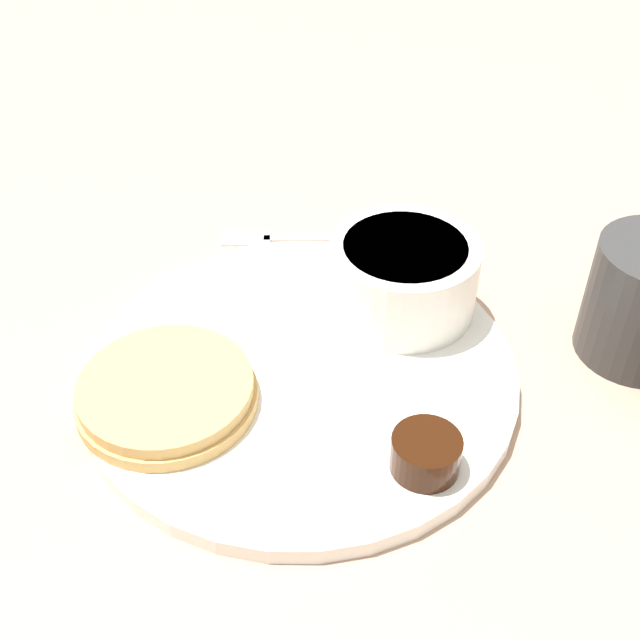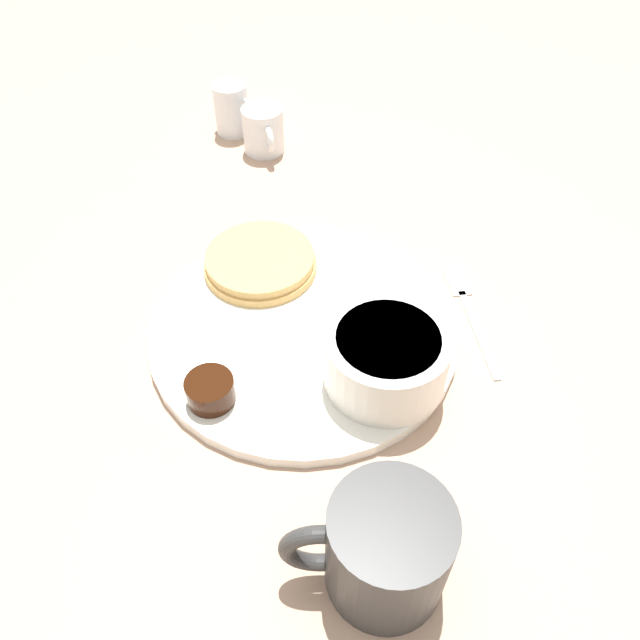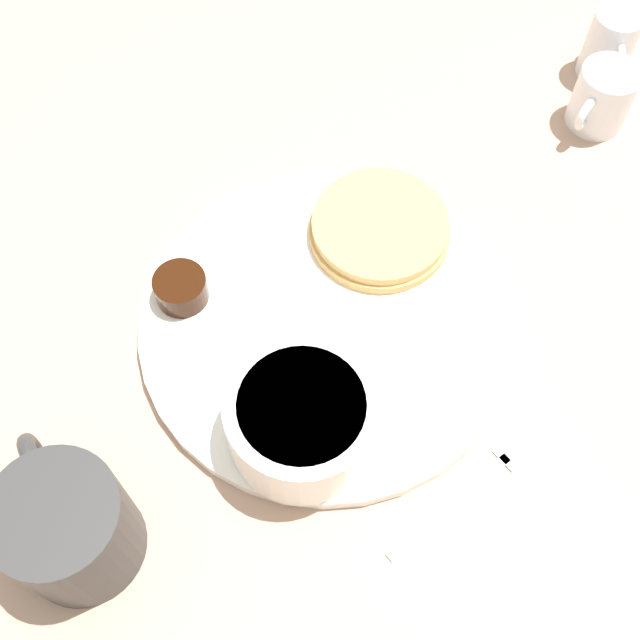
{
  "view_description": "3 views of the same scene",
  "coord_description": "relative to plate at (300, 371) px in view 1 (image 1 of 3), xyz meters",
  "views": [
    {
      "loc": [
        0.39,
        -0.02,
        0.38
      ],
      "look_at": [
        -0.01,
        0.01,
        0.04
      ],
      "focal_mm": 45.0,
      "sensor_mm": 36.0,
      "label": 1
    },
    {
      "loc": [
        0.07,
        0.39,
        0.44
      ],
      "look_at": [
        -0.01,
        0.01,
        0.03
      ],
      "focal_mm": 35.0,
      "sensor_mm": 36.0,
      "label": 2
    },
    {
      "loc": [
        -0.21,
        0.21,
        0.55
      ],
      "look_at": [
        -0.01,
        0.02,
        0.05
      ],
      "focal_mm": 45.0,
      "sensor_mm": 36.0,
      "label": 3
    }
  ],
  "objects": [
    {
      "name": "ground_plane",
      "position": [
        0.0,
        0.0,
        -0.01
      ],
      "size": [
        4.0,
        4.0,
        0.0
      ],
      "primitive_type": "plane",
      "color": "tan"
    },
    {
      "name": "plate",
      "position": [
        0.0,
        0.0,
        0.0
      ],
      "size": [
        0.29,
        0.29,
        0.01
      ],
      "color": "white",
      "rests_on": "ground_plane"
    },
    {
      "name": "fork",
      "position": [
        -0.16,
        0.0,
        -0.0
      ],
      "size": [
        0.03,
        0.15,
        0.0
      ],
      "color": "silver",
      "rests_on": "ground_plane"
    },
    {
      "name": "bowl",
      "position": [
        -0.05,
        0.08,
        0.03
      ],
      "size": [
        0.1,
        0.1,
        0.05
      ],
      "color": "white",
      "rests_on": "plate"
    },
    {
      "name": "pancake_stack",
      "position": [
        0.03,
        -0.09,
        0.01
      ],
      "size": [
        0.11,
        0.11,
        0.02
      ],
      "color": "tan",
      "rests_on": "plate"
    },
    {
      "name": "syrup_cup",
      "position": [
        0.09,
        0.07,
        0.02
      ],
      "size": [
        0.04,
        0.04,
        0.02
      ],
      "color": "black",
      "rests_on": "plate"
    },
    {
      "name": "butter_ramekin",
      "position": [
        -0.05,
        0.1,
        0.02
      ],
      "size": [
        0.04,
        0.04,
        0.04
      ],
      "color": "white",
      "rests_on": "plate"
    }
  ]
}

